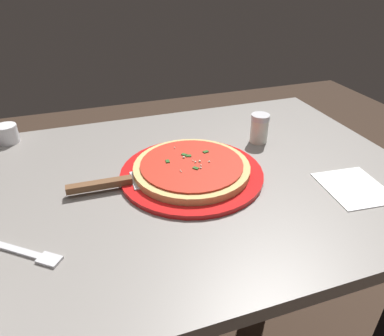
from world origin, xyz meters
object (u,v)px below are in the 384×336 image
at_px(cup_small_sauce, 7,134).
at_px(pizza_server, 120,182).
at_px(serving_plate, 192,174).
at_px(pizza, 192,168).
at_px(fork, 17,250).
at_px(napkin_folded_right, 354,187).
at_px(parmesan_shaker, 259,128).

bearing_deg(cup_small_sauce, pizza_server, -51.94).
distance_m(serving_plate, pizza, 0.01).
bearing_deg(pizza, fork, -159.76).
xyz_separation_m(cup_small_sauce, napkin_folded_right, (0.69, -0.46, -0.02)).
distance_m(pizza_server, cup_small_sauce, 0.38).
xyz_separation_m(serving_plate, pizza_server, (-0.15, 0.00, 0.01)).
height_order(pizza, parmesan_shaker, parmesan_shaker).
height_order(pizza, pizza_server, pizza).
bearing_deg(pizza_server, cup_small_sauce, 128.06).
bearing_deg(cup_small_sauce, parmesan_shaker, -18.57).
relative_size(pizza, parmesan_shaker, 3.38).
height_order(serving_plate, napkin_folded_right, serving_plate).
relative_size(cup_small_sauce, fork, 0.34).
relative_size(pizza, pizza_server, 1.13).
bearing_deg(serving_plate, fork, -159.76).
relative_size(pizza_server, cup_small_sauce, 4.17).
bearing_deg(pizza, serving_plate, -103.06).
bearing_deg(parmesan_shaker, napkin_folded_right, -70.94).
distance_m(serving_plate, fork, 0.36).
bearing_deg(pizza, napkin_folded_right, -26.64).
xyz_separation_m(pizza, pizza_server, (-0.15, 0.00, -0.00)).
bearing_deg(pizza_server, serving_plate, -1.41).
distance_m(fork, parmesan_shaker, 0.60).
distance_m(napkin_folded_right, fork, 0.64).
relative_size(pizza, fork, 1.59).
distance_m(serving_plate, parmesan_shaker, 0.24).
height_order(napkin_folded_right, fork, fork).
xyz_separation_m(pizza_server, cup_small_sauce, (-0.24, 0.30, 0.01)).
bearing_deg(fork, serving_plate, 20.24).
relative_size(serving_plate, pizza_server, 1.40).
bearing_deg(fork, pizza_server, 34.73).
height_order(pizza, napkin_folded_right, pizza).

